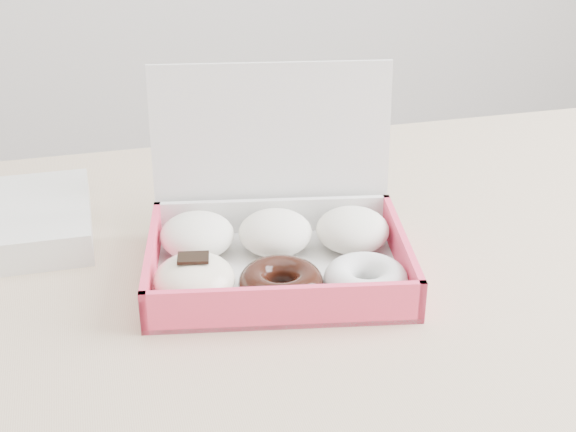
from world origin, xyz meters
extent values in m
cube|color=tan|center=(0.00, 0.00, 0.73)|extent=(1.20, 0.80, 0.04)
cylinder|color=tan|center=(0.55, 0.35, 0.35)|extent=(0.05, 0.05, 0.71)
cube|color=silver|center=(-0.11, -0.02, 0.75)|extent=(0.31, 0.25, 0.01)
cube|color=#FB3D60|center=(-0.13, -0.11, 0.77)|extent=(0.27, 0.06, 0.05)
cube|color=silver|center=(-0.09, 0.08, 0.77)|extent=(0.27, 0.06, 0.05)
cube|color=#FB3D60|center=(-0.24, 0.01, 0.77)|extent=(0.04, 0.20, 0.05)
cube|color=#FB3D60|center=(0.02, -0.04, 0.77)|extent=(0.04, 0.20, 0.05)
cube|color=silver|center=(-0.09, 0.10, 0.85)|extent=(0.28, 0.07, 0.20)
ellipsoid|color=white|center=(-0.19, 0.05, 0.78)|extent=(0.10, 0.10, 0.05)
ellipsoid|color=white|center=(-0.10, 0.03, 0.78)|extent=(0.10, 0.10, 0.05)
ellipsoid|color=white|center=(-0.01, 0.02, 0.78)|extent=(0.10, 0.10, 0.05)
ellipsoid|color=#F3E4C2|center=(-0.20, -0.05, 0.78)|extent=(0.10, 0.10, 0.05)
cube|color=black|center=(-0.20, -0.05, 0.80)|extent=(0.03, 0.03, 0.00)
torus|color=black|center=(-0.12, -0.06, 0.77)|extent=(0.10, 0.10, 0.03)
torus|color=white|center=(-0.03, -0.08, 0.77)|extent=(0.10, 0.10, 0.03)
camera|label=1|loc=(-0.29, -0.74, 1.20)|focal=50.00mm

